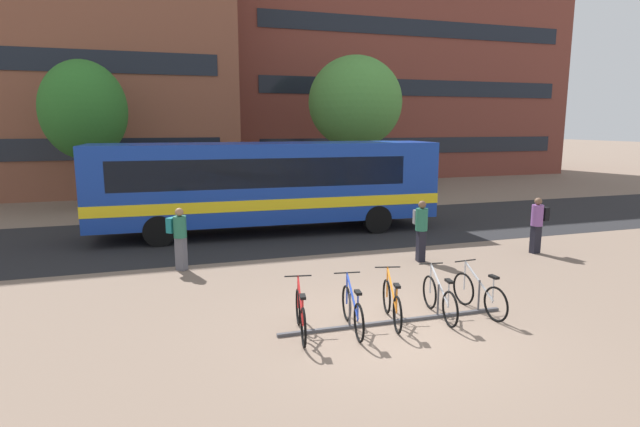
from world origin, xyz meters
TOP-DOWN VIEW (x-y plane):
  - ground at (0.00, 0.00)m, footprint 200.00×200.00m
  - bus_lane_asphalt at (0.00, 9.38)m, footprint 80.00×7.20m
  - city_bus at (-0.22, 9.37)m, footprint 12.12×3.05m
  - bike_rack at (0.27, 0.31)m, footprint 4.70×0.18m
  - parked_bicycle_red_0 at (-1.64, 0.32)m, footprint 0.52×1.70m
  - parked_bicycle_blue_1 at (-0.65, 0.24)m, footprint 0.52×1.71m
  - parked_bicycle_orange_2 at (0.22, 0.36)m, footprint 0.61×1.68m
  - parked_bicycle_silver_3 at (1.25, 0.32)m, footprint 0.52×1.71m
  - parked_bicycle_silver_4 at (2.16, 0.28)m, footprint 0.52×1.72m
  - commuter_grey_pack_0 at (2.99, 4.23)m, footprint 0.38×0.56m
  - commuter_black_pack_1 at (6.78, 3.98)m, footprint 0.55×0.37m
  - commuter_teal_pack_2 at (-3.54, 5.41)m, footprint 0.60×0.57m
  - street_tree_0 at (-6.96, 16.92)m, footprint 3.72×3.72m
  - street_tree_1 at (6.65, 18.47)m, footprint 5.17×5.17m
  - building_left_wing at (-9.12, 26.92)m, footprint 19.27×13.80m
  - building_right_wing at (13.68, 30.00)m, footprint 25.74×11.89m

SIDE VIEW (x-z plane):
  - ground at x=0.00m, z-range 0.00..0.00m
  - bus_lane_asphalt at x=0.00m, z-range 0.00..0.01m
  - bike_rack at x=0.27m, z-range -0.26..0.44m
  - parked_bicycle_red_0 at x=-1.64m, z-range -0.11..0.88m
  - parked_bicycle_blue_1 at x=-0.65m, z-range -0.11..0.88m
  - parked_bicycle_orange_2 at x=0.22m, z-range -0.11..0.88m
  - parked_bicycle_silver_3 at x=1.25m, z-range -0.11..0.88m
  - parked_bicycle_silver_4 at x=2.16m, z-range -0.11..0.88m
  - commuter_teal_pack_2 at x=-3.54m, z-range 0.13..1.81m
  - commuter_black_pack_1 at x=6.78m, z-range 0.13..1.82m
  - commuter_grey_pack_0 at x=2.99m, z-range 0.14..1.88m
  - city_bus at x=-0.22m, z-range 0.18..3.38m
  - street_tree_0 at x=-6.96m, z-range 1.12..7.78m
  - street_tree_1 at x=6.65m, z-range 1.26..8.84m
  - building_left_wing at x=-9.12m, z-range 0.00..17.33m
  - building_right_wing at x=13.68m, z-range 0.00..19.83m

